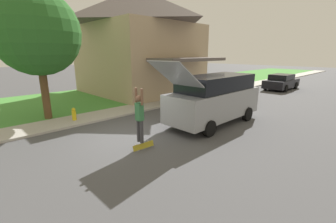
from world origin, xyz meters
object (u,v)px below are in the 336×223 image
(fire_hydrant, at_px, (74,114))
(skateboard, at_px, (143,146))
(suv_parked, at_px, (215,98))
(car_down_street, at_px, (281,82))
(lawn_tree_near, at_px, (37,33))
(skateboarder, at_px, (140,115))

(fire_hydrant, bearing_deg, skateboard, 4.88)
(suv_parked, xyz_separation_m, fire_hydrant, (-4.85, -4.74, -0.84))
(car_down_street, bearing_deg, fire_hydrant, -99.83)
(skateboard, distance_m, fire_hydrant, 4.94)
(car_down_street, relative_size, skateboard, 5.36)
(lawn_tree_near, height_order, skateboard, lawn_tree_near)
(suv_parked, height_order, car_down_street, suv_parked)
(car_down_street, distance_m, fire_hydrant, 18.32)
(fire_hydrant, bearing_deg, suv_parked, 44.34)
(lawn_tree_near, bearing_deg, car_down_street, 76.70)
(car_down_street, bearing_deg, skateboard, -84.19)
(suv_parked, distance_m, skateboarder, 4.39)
(skateboard, bearing_deg, fire_hydrant, -175.12)
(car_down_street, relative_size, fire_hydrant, 7.02)
(lawn_tree_near, relative_size, fire_hydrant, 9.82)
(suv_parked, xyz_separation_m, skateboard, (0.06, -4.32, -1.11))
(skateboarder, xyz_separation_m, skateboard, (0.07, 0.07, -1.11))
(suv_parked, bearing_deg, fire_hydrant, -135.66)
(suv_parked, height_order, skateboard, suv_parked)
(lawn_tree_near, height_order, car_down_street, lawn_tree_near)
(lawn_tree_near, bearing_deg, skateboard, 10.92)
(skateboarder, bearing_deg, car_down_street, 95.56)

